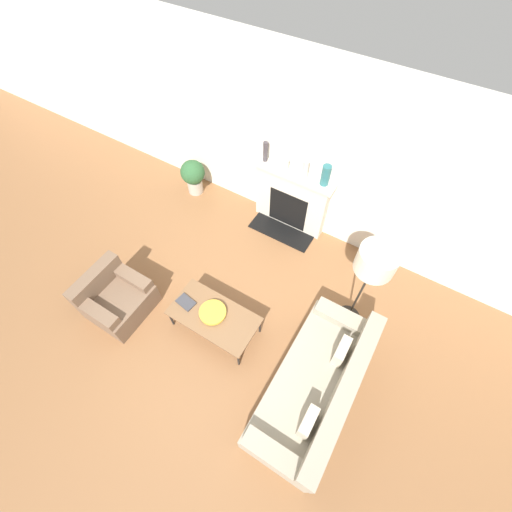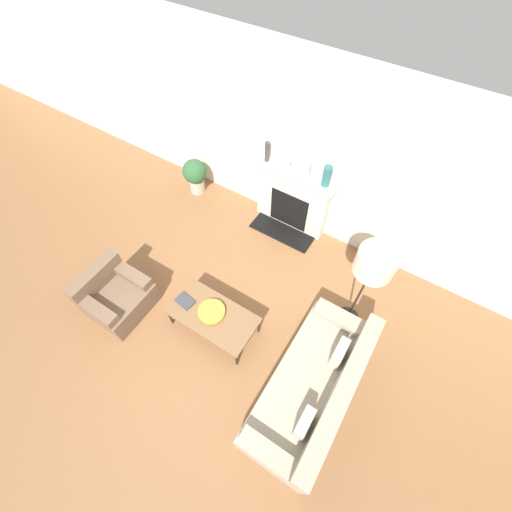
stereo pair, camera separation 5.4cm
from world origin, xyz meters
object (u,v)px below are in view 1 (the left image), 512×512
object	(u,v)px
coffee_table	(214,316)
mantel_vase_right	(326,175)
couch	(317,387)
bowl	(213,312)
armchair_near	(116,298)
fireplace	(291,200)
mantel_vase_center_right	(306,169)
book	(186,302)
mantel_vase_center_left	(285,164)
potted_plant	(193,175)
mantel_vase_left	(265,152)
floor_lamp	(375,265)

from	to	relation	value
coffee_table	mantel_vase_right	world-z (taller)	mantel_vase_right
couch	bowl	xyz separation A→B (m)	(-1.62, 0.11, 0.14)
armchair_near	fireplace	bearing A→B (deg)	-26.01
mantel_vase_center_right	book	bearing A→B (deg)	-103.28
couch	armchair_near	bearing A→B (deg)	-82.89
armchair_near	mantel_vase_right	bearing A→B (deg)	-33.43
book	mantel_vase_center_right	xyz separation A→B (m)	(0.56, 2.36, 0.87)
book	mantel_vase_right	size ratio (longest dim) A/B	0.84
book	mantel_vase_center_left	xyz separation A→B (m)	(0.22, 2.36, 0.81)
armchair_near	book	size ratio (longest dim) A/B	3.04
fireplace	mantel_vase_center_right	world-z (taller)	mantel_vase_center_right
couch	mantel_vase_center_left	bearing A→B (deg)	-143.01
coffee_table	couch	bearing A→B (deg)	-3.25
mantel_vase_center_right	potted_plant	bearing A→B (deg)	-173.25
coffee_table	fireplace	bearing A→B (deg)	91.34
book	potted_plant	xyz separation A→B (m)	(-1.48, 2.12, -0.02)
fireplace	mantel_vase_center_right	xyz separation A→B (m)	(0.17, 0.01, 0.73)
mantel_vase_left	couch	bearing A→B (deg)	-48.09
book	potted_plant	size ratio (longest dim) A/B	0.40
armchair_near	mantel_vase_left	world-z (taller)	mantel_vase_left
floor_lamp	mantel_vase_center_right	xyz separation A→B (m)	(-1.45, 1.18, -0.13)
mantel_vase_right	couch	bearing A→B (deg)	-64.19
coffee_table	mantel_vase_right	size ratio (longest dim) A/B	3.71
mantel_vase_center_right	mantel_vase_right	world-z (taller)	mantel_vase_right
mantel_vase_center_left	mantel_vase_left	bearing A→B (deg)	180.00
fireplace	mantel_vase_center_right	bearing A→B (deg)	4.82
fireplace	coffee_table	size ratio (longest dim) A/B	1.11
potted_plant	coffee_table	bearing A→B (deg)	-47.23
armchair_near	mantel_vase_center_right	xyz separation A→B (m)	(1.52, 2.79, 1.01)
fireplace	armchair_near	bearing A→B (deg)	-116.01
fireplace	floor_lamp	world-z (taller)	floor_lamp
fireplace	bowl	size ratio (longest dim) A/B	3.67
mantel_vase_left	mantel_vase_center_right	world-z (taller)	mantel_vase_left
mantel_vase_left	book	bearing A→B (deg)	-86.98
couch	mantel_vase_right	distance (m)	2.86
coffee_table	mantel_vase_center_right	xyz separation A→B (m)	(0.12, 2.32, 0.91)
mantel_vase_center_right	fireplace	bearing A→B (deg)	-175.18
floor_lamp	book	bearing A→B (deg)	-149.60
coffee_table	bowl	bearing A→B (deg)	142.93
bowl	mantel_vase_center_left	world-z (taller)	mantel_vase_center_left
couch	armchair_near	size ratio (longest dim) A/B	2.45
coffee_table	floor_lamp	distance (m)	2.20
book	coffee_table	bearing A→B (deg)	13.55
armchair_near	potted_plant	world-z (taller)	armchair_near
armchair_near	bowl	size ratio (longest dim) A/B	2.27
floor_lamp	potted_plant	bearing A→B (deg)	164.91
fireplace	bowl	xyz separation A→B (m)	(0.03, -2.29, -0.11)
armchair_near	mantel_vase_center_right	size ratio (longest dim) A/B	3.00
book	potted_plant	world-z (taller)	potted_plant
couch	armchair_near	xyz separation A→B (m)	(-3.01, -0.38, -0.03)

